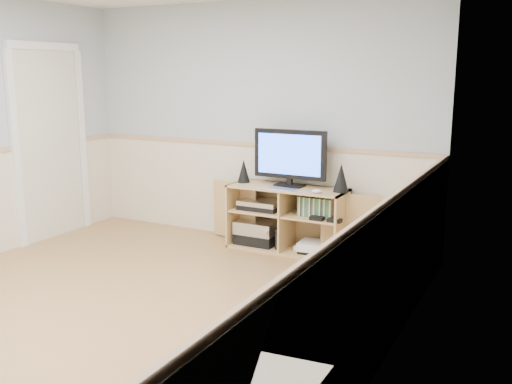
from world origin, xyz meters
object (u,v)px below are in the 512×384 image
game_consoles (314,247)px  monitor (290,156)px  media_cabinet (289,217)px  keyboard (282,189)px

game_consoles → monitor: bearing=168.8°
media_cabinet → game_consoles: (0.31, -0.07, -0.26)m
game_consoles → keyboard: bearing=-157.0°
media_cabinet → keyboard: bearing=-87.9°
monitor → game_consoles: (0.31, -0.06, -0.89)m
keyboard → game_consoles: (0.30, 0.13, -0.59)m
monitor → game_consoles: size_ratio=1.68×
media_cabinet → game_consoles: 0.41m
media_cabinet → keyboard: keyboard is taller
monitor → keyboard: (0.01, -0.19, -0.30)m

